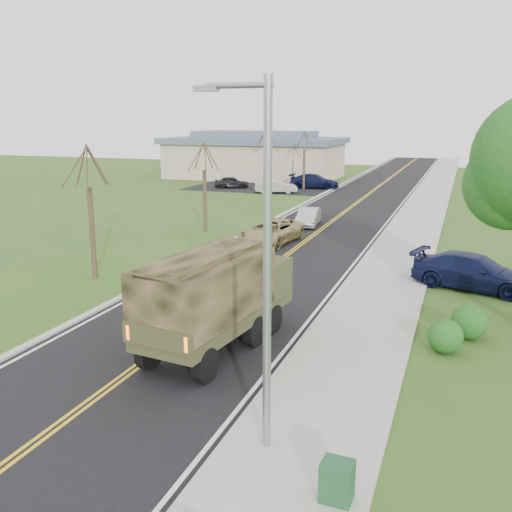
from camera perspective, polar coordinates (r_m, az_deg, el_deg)
The scene contains 19 objects.
ground at distance 15.91m, azimuth -16.13°, elevation -13.78°, with size 160.00×160.00×0.00m, color #31511B.
road at distance 52.46m, azimuth 10.44°, elevation 5.53°, with size 8.00×120.00×0.01m, color black.
curb_right at distance 51.93m, azimuth 14.97°, elevation 5.28°, with size 0.30×120.00×0.12m, color #9E998E.
sidewalk_right at distance 51.80m, azimuth 16.90°, elevation 5.12°, with size 3.20×120.00×0.10m, color #9E998E.
curb_left at distance 53.30m, azimuth 6.02°, elevation 5.86°, with size 0.30×120.00×0.10m, color #9E998E.
street_light at distance 11.71m, azimuth 0.68°, elevation 0.05°, with size 1.65×0.22×8.00m.
bare_tree_a at distance 26.79m, azimuth -16.13°, elevation 3.29°, with size 1.93×2.26×6.08m.
bare_tree_b at distance 37.05m, azimuth -5.15°, elevation 6.27°, with size 1.83×2.14×5.73m.
bare_tree_c at distance 48.08m, azimuth 0.99°, elevation 8.36°, with size 2.04×2.39×6.42m.
bare_tree_d at distance 59.53m, azimuth 4.83°, elevation 9.11°, with size 1.88×2.20×5.91m.
commercial_building at distance 71.73m, azimuth -0.05°, elevation 10.03°, with size 25.50×21.50×5.65m.
military_truck at distance 17.90m, azimuth -4.05°, elevation -3.71°, with size 3.08×6.74×3.25m.
suv_champagne at distance 33.35m, azimuth 1.49°, elevation 2.45°, with size 2.39×5.18×1.44m, color tan.
sedan_silver at distance 39.16m, azimuth 5.25°, elevation 3.90°, with size 1.29×3.71×1.22m, color #B8B7BD.
pickup_navy at distance 26.18m, azimuth 20.98°, elevation -1.50°, with size 2.12×5.22×1.52m, color #0F1538.
utility_box_near at distance 11.68m, azimuth 8.10°, elevation -21.39°, with size 0.60×0.50×0.80m, color #194725.
lot_car_dark at distance 60.56m, azimuth -2.44°, elevation 7.38°, with size 1.45×3.60×1.23m, color black.
lot_car_silver at distance 56.38m, azimuth 2.00°, elevation 6.99°, with size 1.44×4.13×1.36m, color #B1B2B6.
lot_car_navy at distance 60.54m, azimuth 5.86°, elevation 7.45°, with size 2.10×5.18×1.50m, color black.
Camera 1 is at (8.68, -11.23, 7.18)m, focal length 40.00 mm.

